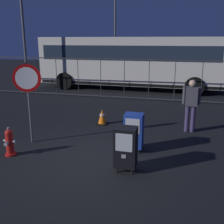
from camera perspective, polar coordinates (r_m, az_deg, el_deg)
ground_plane at (r=6.88m, az=-5.03°, el=-9.62°), size 60.00×60.00×0.00m
fire_hydrant at (r=7.36m, az=-20.75°, el=-5.96°), size 0.33×0.32×0.75m
newspaper_box_primary at (r=7.09m, az=4.60°, el=-3.91°), size 0.48×0.42×1.02m
newspaper_box_secondary at (r=6.02m, az=2.91°, el=-7.38°), size 0.48×0.42×1.02m
stop_sign at (r=7.78m, az=-17.33°, el=5.00°), size 0.71×0.31×2.23m
pedestrian at (r=8.83m, az=16.31°, el=1.87°), size 0.55×0.22×1.67m
traffic_cone at (r=9.43m, az=-2.09°, el=-1.02°), size 0.36×0.36×0.53m
fence_barrier at (r=13.18m, az=5.17°, el=6.90°), size 18.03×0.04×2.00m
bus_near at (r=16.20m, az=3.88°, el=10.88°), size 10.53×2.88×3.00m
street_light_far_left at (r=15.92m, az=-18.58°, el=21.17°), size 0.32×0.32×8.39m
street_light_far_right at (r=20.99m, az=0.66°, el=18.42°), size 0.32×0.32×7.11m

